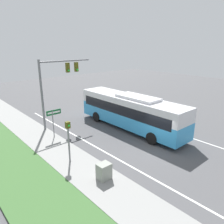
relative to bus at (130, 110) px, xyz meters
name	(u,v)px	position (x,y,z in m)	size (l,w,h in m)	color
ground_plane	(158,147)	(-1.26, -4.26, -1.81)	(80.00, 80.00, 0.00)	#4C4C4F
sidewalk	(94,177)	(-7.46, -4.26, -1.75)	(2.80, 80.00, 0.12)	gray
grass_verge	(44,202)	(-10.66, -4.26, -1.76)	(3.60, 80.00, 0.10)	#3D6633
lane_divider_near	(125,163)	(-4.86, -4.26, -1.81)	(0.14, 30.00, 0.01)	silver
lane_divider_far	(183,135)	(2.34, -4.26, -1.81)	(0.14, 30.00, 0.01)	silver
bus	(130,110)	(0.00, 0.00, 0.00)	(2.69, 11.65, 3.31)	#3393D1
signal_gantry	(57,80)	(-4.77, 4.88, 2.76)	(5.29, 0.41, 6.48)	slate
pedestrian_signal	(68,135)	(-7.62, -1.73, 0.21)	(0.28, 0.34, 2.96)	slate
street_sign	(53,118)	(-6.45, 2.68, 0.00)	(1.31, 0.08, 2.56)	slate
utility_cabinet	(104,171)	(-7.16, -4.82, -1.20)	(0.77, 0.63, 0.98)	gray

